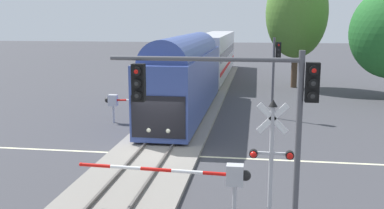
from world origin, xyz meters
TOP-DOWN VIEW (x-y plane):
  - ground_plane at (0.00, 0.00)m, footprint 220.00×220.00m
  - road_centre_stripe at (0.00, 0.00)m, footprint 44.00×0.20m
  - railway_track at (0.00, 0.00)m, footprint 4.40×80.00m
  - commuter_train at (0.00, 20.24)m, footprint 3.04×41.88m
  - crossing_gate_near at (3.53, -6.33)m, footprint 5.91×0.40m
  - crossing_signal_mast at (5.33, -6.88)m, footprint 1.36×0.44m
  - crossing_gate_far at (-3.70, 6.33)m, footprint 5.12×0.40m
  - traffic_signal_near_right at (4.48, -8.92)m, footprint 5.40×0.38m
  - traffic_signal_far_side at (6.02, 9.21)m, footprint 0.53×0.38m
  - elm_centre_background at (8.39, 23.37)m, footprint 5.82×5.82m

SIDE VIEW (x-z plane):
  - ground_plane at x=0.00m, z-range 0.00..0.00m
  - road_centre_stripe at x=0.00m, z-range 0.00..0.01m
  - railway_track at x=0.00m, z-range -0.06..0.26m
  - crossing_gate_near at x=3.53m, z-range 0.50..2.30m
  - crossing_gate_far at x=-3.70m, z-range 0.51..2.31m
  - crossing_signal_mast at x=5.33m, z-range 0.45..4.54m
  - commuter_train at x=0.00m, z-range 0.20..5.36m
  - traffic_signal_far_side at x=6.02m, z-range 0.91..6.26m
  - traffic_signal_near_right at x=4.48m, z-range 1.48..7.20m
  - elm_centre_background at x=8.39m, z-range 1.41..12.83m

